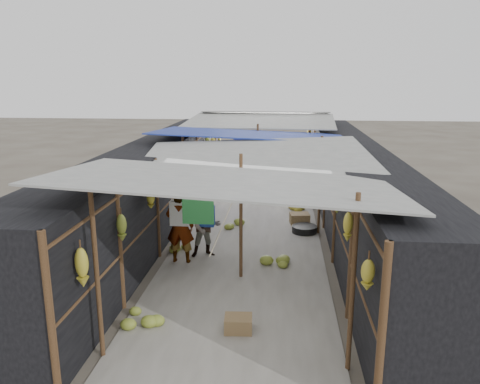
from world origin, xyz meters
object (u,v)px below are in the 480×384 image
(shopper_blue, at_px, (206,227))
(vendor_seated, at_px, (310,194))
(black_basin, at_px, (304,229))
(vendor_elderly, at_px, (180,226))
(crate_near, at_px, (238,324))

(shopper_blue, bearing_deg, vendor_seated, 41.40)
(black_basin, height_order, vendor_elderly, vendor_elderly)
(black_basin, relative_size, vendor_seated, 0.73)
(crate_near, xyz_separation_m, shopper_blue, (-1.06, 3.24, 0.58))
(shopper_blue, bearing_deg, black_basin, 20.58)
(shopper_blue, distance_m, vendor_seated, 5.17)
(crate_near, height_order, vendor_elderly, vendor_elderly)
(crate_near, distance_m, vendor_seated, 7.85)
(black_basin, bearing_deg, shopper_blue, -141.18)
(crate_near, distance_m, vendor_elderly, 3.31)
(vendor_elderly, xyz_separation_m, shopper_blue, (0.51, 0.41, -0.14))
(crate_near, xyz_separation_m, vendor_seated, (1.55, 7.69, 0.32))
(shopper_blue, bearing_deg, vendor_elderly, -159.38)
(vendor_elderly, xyz_separation_m, vendor_seated, (3.11, 4.86, -0.40))
(vendor_seated, bearing_deg, crate_near, -0.44)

